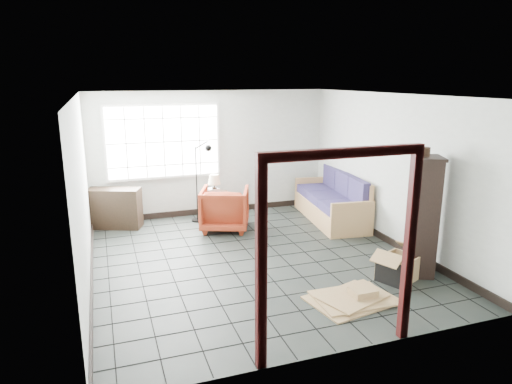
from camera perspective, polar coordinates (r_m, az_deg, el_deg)
name	(u,v)px	position (r m, az deg, el deg)	size (l,w,h in m)	color
ground	(254,259)	(7.46, -0.24, -8.35)	(5.50, 5.50, 0.00)	black
room_shell	(253,156)	(7.02, -0.33, 4.50)	(5.02, 5.52, 2.61)	#ABB0A9
window_panel	(163,142)	(9.39, -11.49, 6.18)	(2.32, 0.08, 1.52)	silver
doorway_trim	(341,229)	(4.67, 10.55, -4.54)	(1.80, 0.08, 2.20)	black
futon_sofa	(334,203)	(9.47, 9.69, -1.38)	(1.09, 2.30, 0.98)	#AD734E
armchair	(225,207)	(8.75, -3.93, -1.84)	(0.88, 0.82, 0.90)	maroon
side_table	(215,199)	(9.22, -5.17, -0.83)	(0.63, 0.63, 0.59)	black
table_lamp	(214,180)	(9.13, -5.24, 1.46)	(0.34, 0.34, 0.39)	black
projector	(212,191)	(9.19, -5.56, 0.12)	(0.33, 0.29, 0.10)	silver
floor_lamp	(203,179)	(9.21, -6.70, 1.61)	(0.47, 0.30, 1.63)	black
console_shelf	(115,208)	(9.26, -17.26, -1.95)	(1.07, 0.72, 0.78)	black
tall_shelf	(424,216)	(7.06, 20.27, -2.82)	(0.54, 0.59, 1.78)	black
pot	(424,152)	(6.88, 20.28, 4.77)	(0.21, 0.21, 0.12)	black
open_box	(398,268)	(6.99, 17.31, -9.06)	(0.96, 0.73, 0.49)	#906945
cardboard_pile	(353,298)	(6.29, 12.09, -12.77)	(1.23, 0.97, 0.16)	#906945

